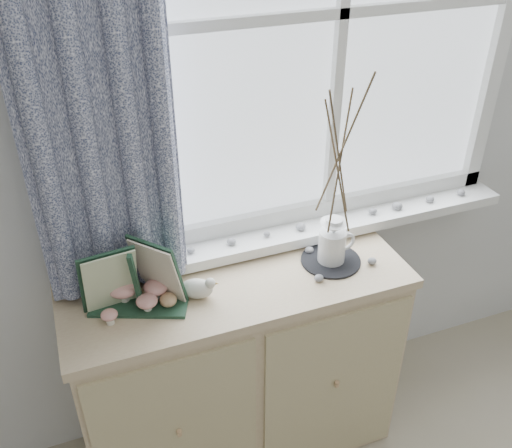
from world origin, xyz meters
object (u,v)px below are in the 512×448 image
(sideboard, at_px, (240,369))
(botanical_book, at_px, (137,283))
(twig_pitcher, at_px, (340,156))
(toadstool_cluster, at_px, (134,292))

(sideboard, xyz_separation_m, botanical_book, (-0.34, -0.05, 0.55))
(sideboard, relative_size, twig_pitcher, 1.64)
(sideboard, relative_size, toadstool_cluster, 5.30)
(botanical_book, xyz_separation_m, twig_pitcher, (0.69, 0.04, 0.29))
(botanical_book, bearing_deg, twig_pitcher, 24.96)
(sideboard, height_order, botanical_book, botanical_book)
(sideboard, distance_m, botanical_book, 0.65)
(sideboard, distance_m, toadstool_cluster, 0.59)
(botanical_book, distance_m, twig_pitcher, 0.75)
(botanical_book, relative_size, twig_pitcher, 0.49)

